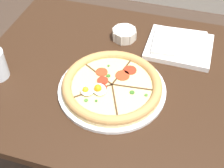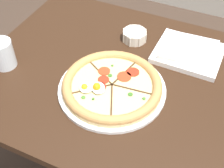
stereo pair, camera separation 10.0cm
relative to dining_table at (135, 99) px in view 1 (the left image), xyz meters
name	(u,v)px [view 1 (the left image)]	position (x,y,z in m)	size (l,w,h in m)	color
dining_table	(135,99)	(0.00, 0.00, 0.00)	(1.13, 0.80, 0.72)	#331E11
pizza	(112,86)	(-0.06, -0.08, 0.13)	(0.35, 0.35, 0.05)	white
ramekin_bowl	(124,34)	(-0.10, 0.20, 0.13)	(0.10, 0.10, 0.04)	silver
napkin_folded	(179,45)	(0.12, 0.20, 0.13)	(0.24, 0.21, 0.04)	white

